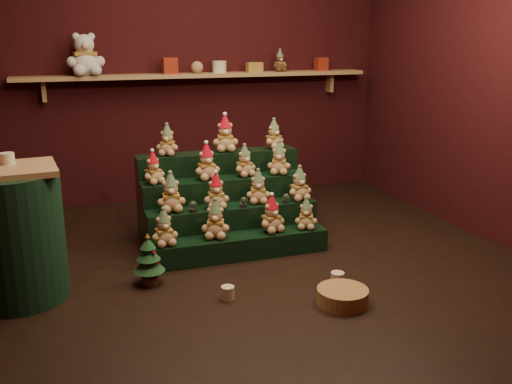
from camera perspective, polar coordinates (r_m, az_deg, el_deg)
name	(u,v)px	position (r m, az deg, el deg)	size (l,w,h in m)	color
ground	(261,261)	(4.45, 0.47, -6.92)	(4.00, 4.00, 0.00)	black
back_wall	(195,64)	(6.10, -6.10, 12.59)	(4.00, 0.10, 2.80)	black
front_wall	(440,114)	(2.31, 17.92, 7.39)	(4.00, 0.10, 2.80)	black
right_wall	(495,72)	(5.19, 22.83, 11.01)	(0.10, 4.00, 2.80)	black
back_shelf	(200,76)	(5.93, -5.67, 11.50)	(3.60, 0.26, 0.24)	tan
riser_tier_front	(241,246)	(4.50, -1.50, -5.44)	(1.40, 0.22, 0.18)	black
riser_tier_midfront	(233,227)	(4.67, -2.32, -3.49)	(1.40, 0.22, 0.36)	black
riser_tier_midback	(225,209)	(4.84, -3.09, -1.68)	(1.40, 0.22, 0.54)	black
riser_tier_back	(218,192)	(5.02, -3.79, 0.00)	(1.40, 0.22, 0.72)	black
teddy_0	(164,227)	(4.28, -9.20, -3.50)	(0.20, 0.18, 0.28)	tan
teddy_1	(215,219)	(4.39, -4.08, -2.69)	(0.22, 0.20, 0.30)	tan
teddy_2	(272,214)	(4.51, 1.58, -2.21)	(0.21, 0.19, 0.29)	tan
teddy_3	(306,213)	(4.61, 5.05, -2.15)	(0.18, 0.16, 0.25)	tan
teddy_4	(171,192)	(4.47, -8.51, -0.02)	(0.22, 0.20, 0.31)	tan
teddy_5	(216,191)	(4.52, -4.01, 0.11)	(0.20, 0.18, 0.28)	tan
teddy_6	(258,187)	(4.65, 0.21, 0.54)	(0.20, 0.18, 0.27)	tan
teddy_7	(299,183)	(4.75, 4.36, 0.87)	(0.20, 0.18, 0.28)	tan
teddy_8	(153,168)	(4.62, -10.26, 2.39)	(0.18, 0.17, 0.26)	tan
teddy_9	(207,162)	(4.70, -4.96, 3.02)	(0.21, 0.19, 0.30)	tan
teddy_10	(245,161)	(4.80, -1.15, 3.15)	(0.19, 0.17, 0.26)	tan
teddy_11	(279,158)	(4.88, 2.33, 3.42)	(0.20, 0.18, 0.28)	tan
teddy_12	(167,140)	(4.82, -8.86, 5.16)	(0.18, 0.17, 0.26)	tan
teddy_13	(225,134)	(4.94, -3.11, 5.86)	(0.22, 0.20, 0.31)	tan
teddy_14	(274,134)	(5.05, 1.79, 5.81)	(0.19, 0.17, 0.26)	tan
snow_globe_a	(193,206)	(4.46, -6.30, -1.44)	(0.07, 0.07, 0.09)	black
snow_globe_b	(244,202)	(4.57, -1.25, -0.99)	(0.06, 0.06, 0.08)	black
snow_globe_c	(286,198)	(4.69, 3.00, -0.62)	(0.06, 0.06, 0.08)	black
side_table	(15,235)	(4.02, -22.97, -3.99)	(0.62, 0.62, 0.89)	tan
table_ornament	(7,158)	(3.99, -23.62, 3.09)	(0.09, 0.09, 0.07)	beige
mini_christmas_tree	(149,259)	(4.07, -10.69, -6.64)	(0.22, 0.22, 0.38)	#4C2C1B
mug_left	(228,293)	(3.84, -2.85, -10.03)	(0.09, 0.09, 0.09)	beige
mug_right	(337,279)	(4.07, 8.14, -8.60)	(0.10, 0.10, 0.10)	beige
wicker_basket	(342,296)	(3.81, 8.65, -10.28)	(0.34, 0.34, 0.10)	#9F7740
white_bear	(84,49)	(5.73, -16.78, 13.54)	(0.35, 0.32, 0.49)	silver
brown_bear	(280,61)	(6.15, 2.40, 12.98)	(0.16, 0.14, 0.22)	#52351B
gift_tin_red_a	(170,66)	(5.84, -8.62, 12.38)	(0.14, 0.14, 0.16)	#A83119
gift_tin_cream	(219,67)	(5.95, -3.68, 12.38)	(0.14, 0.14, 0.12)	beige
gift_tin_red_b	(321,64)	(6.35, 6.53, 12.60)	(0.12, 0.12, 0.14)	#A83119
shelf_plush_ball	(197,67)	(5.90, -5.90, 12.31)	(0.12, 0.12, 0.12)	tan
scarf_gift_box	(254,67)	(6.07, -0.15, 12.38)	(0.16, 0.10, 0.10)	orange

